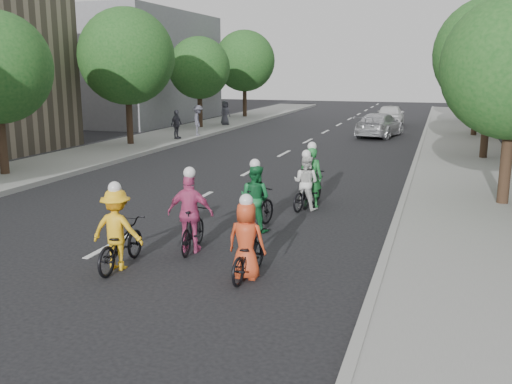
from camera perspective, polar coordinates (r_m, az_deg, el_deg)
The scene contains 23 objects.
ground at distance 13.44m, azimuth -14.31°, elevation -5.17°, with size 120.00×120.00×0.00m, color black.
sidewalk_left at distance 25.91m, azimuth -17.60°, elevation 3.11°, with size 4.00×80.00×0.15m, color gray.
curb_left at distance 24.84m, azimuth -13.93°, elevation 2.98°, with size 0.18×80.00×0.18m, color #999993.
sidewalk_right at distance 21.17m, azimuth 20.44°, elevation 0.96°, with size 4.00×80.00×0.15m, color gray.
curb_right at distance 21.16m, azimuth 15.17°, elevation 1.35°, with size 0.18×80.00×0.18m, color #999993.
bldg_sw at distance 45.09m, azimuth -12.93°, elevation 12.04°, with size 10.00×14.00×8.00m, color slate.
tree_l_3 at distance 29.93m, azimuth -12.82°, elevation 13.07°, with size 4.80×4.80×6.93m.
tree_l_4 at distance 37.96m, azimuth -5.71°, elevation 12.24°, with size 4.00×4.00×5.97m.
tree_l_5 at distance 46.35m, azimuth -1.15°, elevation 12.97°, with size 4.80×4.80×6.93m.
tree_r_1 at distance 26.46m, azimuth 22.51°, elevation 12.61°, with size 4.80×4.80×6.93m.
tree_r_2 at distance 35.43m, azimuth 21.39°, elevation 11.48°, with size 4.00×4.00×5.97m.
tree_r_3 at distance 44.43m, azimuth 20.84°, elevation 12.23°, with size 4.80×4.80×6.93m.
cyclist_0 at distance 16.61m, azimuth 5.60°, elevation 0.81°, with size 0.67×1.81×1.89m.
cyclist_1 at distance 11.73m, azimuth -13.57°, elevation -4.37°, with size 1.10×1.87×1.79m.
cyclist_2 at distance 14.06m, azimuth -0.04°, elevation -1.15°, with size 0.91×1.83×1.80m.
cyclist_3 at distance 10.92m, azimuth -0.87°, elevation -5.69°, with size 0.75×1.69×1.66m.
cyclist_4 at distance 16.29m, azimuth 5.04°, elevation 0.40°, with size 0.93×1.79×1.71m.
cyclist_5 at distance 12.49m, azimuth -6.46°, elevation -2.86°, with size 1.07×1.65×1.89m.
follow_car_lead at distance 34.37m, azimuth 12.26°, elevation 6.57°, with size 1.95×4.79×1.39m, color silver.
follow_car_trail at distance 41.00m, azimuth 13.28°, elevation 7.49°, with size 1.79×4.45×1.52m, color silver.
spectator_0 at distance 33.07m, azimuth -5.80°, elevation 7.14°, with size 1.13×0.65×1.75m, color #525260.
spectator_1 at distance 31.77m, azimuth -7.96°, elevation 6.73°, with size 0.93×0.39×1.59m, color #4B4A56.
spectator_2 at distance 39.44m, azimuth -3.11°, elevation 7.92°, with size 0.80×0.52×1.64m, color #484753.
Camera 1 is at (6.98, -10.79, 3.94)m, focal length 40.00 mm.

